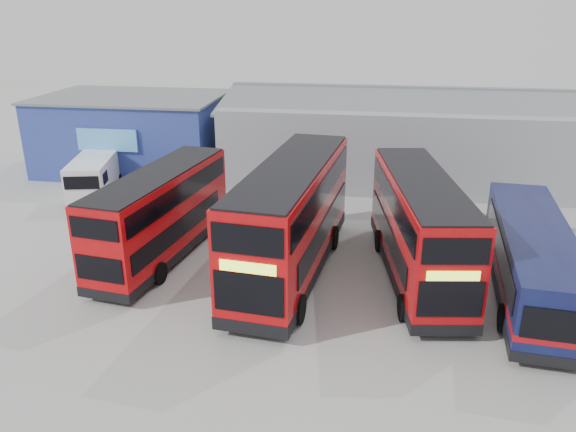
{
  "coord_description": "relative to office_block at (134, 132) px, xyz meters",
  "views": [
    {
      "loc": [
        2.55,
        -18.53,
        11.22
      ],
      "look_at": [
        -1.08,
        4.82,
        2.1
      ],
      "focal_mm": 35.0,
      "sensor_mm": 36.0,
      "label": 1
    }
  ],
  "objects": [
    {
      "name": "double_decker_right",
      "position": [
        18.66,
        -14.1,
        -0.38
      ],
      "size": [
        4.01,
        10.67,
        4.42
      ],
      "rotation": [
        0.0,
        0.0,
        0.15
      ],
      "color": "#B00A0D",
      "rests_on": "ground"
    },
    {
      "name": "maintenance_shed",
      "position": [
        22.0,
        2.01,
        0.02
      ],
      "size": [
        30.5,
        12.0,
        5.89
      ],
      "color": "gray",
      "rests_on": "ground"
    },
    {
      "name": "ground_plane",
      "position": [
        14.0,
        -17.99,
        -2.58
      ],
      "size": [
        120.0,
        120.0,
        0.0
      ],
      "primitive_type": "plane",
      "color": "gray",
      "rests_on": "ground"
    },
    {
      "name": "office_block",
      "position": [
        0.0,
        0.0,
        0.0
      ],
      "size": [
        12.3,
        8.32,
        5.12
      ],
      "color": "navy",
      "rests_on": "ground"
    },
    {
      "name": "single_decker_blue",
      "position": [
        23.02,
        -15.04,
        -1.09
      ],
      "size": [
        3.53,
        11.25,
        3.0
      ],
      "rotation": [
        0.0,
        0.0,
        3.05
      ],
      "color": "#0E1940",
      "rests_on": "ground"
    },
    {
      "name": "panel_van",
      "position": [
        -0.07,
        -6.12,
        -1.26
      ],
      "size": [
        3.29,
        5.73,
        2.36
      ],
      "rotation": [
        0.0,
        0.0,
        0.22
      ],
      "color": "white",
      "rests_on": "ground"
    },
    {
      "name": "double_decker_centre",
      "position": [
        13.28,
        -14.52,
        -0.14
      ],
      "size": [
        3.99,
        11.8,
        4.9
      ],
      "rotation": [
        0.0,
        0.0,
        -0.11
      ],
      "color": "#B00A0D",
      "rests_on": "ground"
    },
    {
      "name": "double_decker_left",
      "position": [
        7.19,
        -13.89,
        -0.53
      ],
      "size": [
        3.66,
        9.93,
        4.11
      ],
      "rotation": [
        0.0,
        0.0,
        3.0
      ],
      "color": "#B00A0D",
      "rests_on": "ground"
    }
  ]
}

